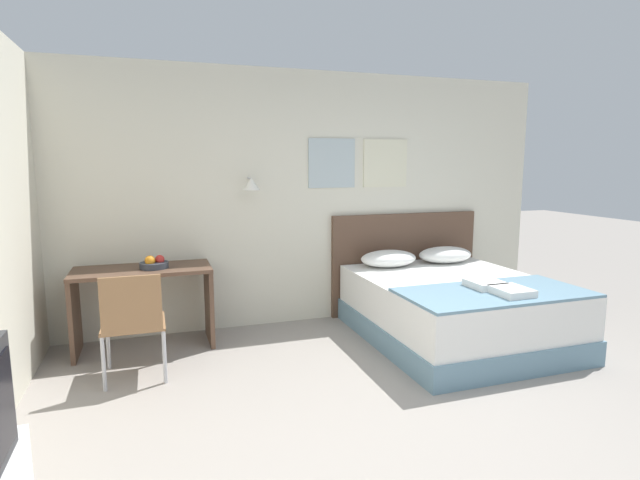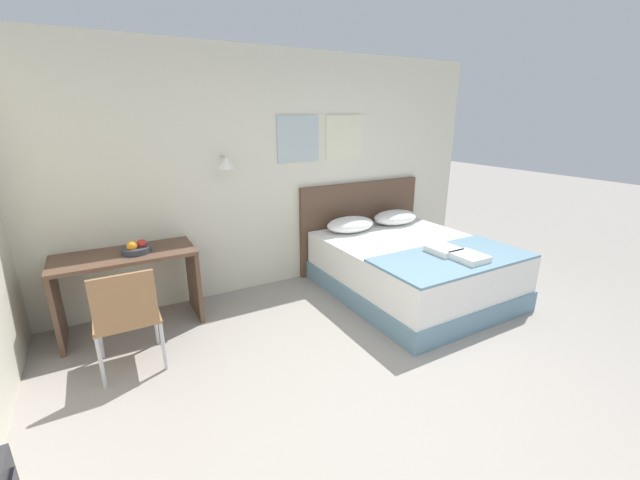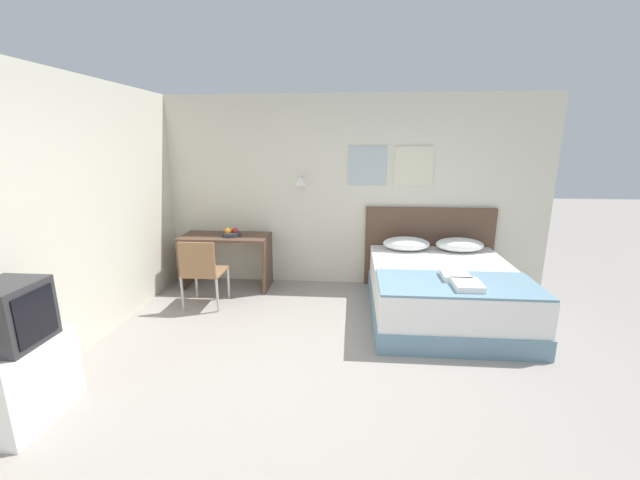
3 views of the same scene
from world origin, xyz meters
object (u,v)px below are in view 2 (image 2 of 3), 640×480
at_px(bed, 412,269).
at_px(pillow_right, 395,217).
at_px(folded_towel_near_foot, 444,250).
at_px(desk, 128,276).
at_px(headboard, 360,225).
at_px(pillow_left, 350,224).
at_px(throw_blanket, 454,258).
at_px(folded_towel_mid_bed, 469,257).
at_px(desk_chair, 126,313).
at_px(fruit_bowl, 136,248).

xyz_separation_m(bed, pillow_right, (0.35, 0.74, 0.39)).
distance_m(folded_towel_near_foot, desk, 3.08).
distance_m(headboard, pillow_left, 0.47).
bearing_deg(desk, folded_towel_near_foot, -22.21).
bearing_deg(headboard, desk, -174.15).
distance_m(headboard, desk, 2.86).
xyz_separation_m(pillow_left, throw_blanket, (0.35, -1.31, -0.08)).
relative_size(pillow_left, folded_towel_mid_bed, 1.98).
xyz_separation_m(folded_towel_near_foot, desk_chair, (-2.92, 0.42, -0.14)).
distance_m(bed, fruit_bowl, 2.87).
height_order(bed, fruit_bowl, fruit_bowl).
distance_m(bed, desk_chair, 2.93).
xyz_separation_m(headboard, pillow_right, (0.35, -0.28, 0.12)).
distance_m(pillow_right, folded_towel_near_foot, 1.22).
xyz_separation_m(folded_towel_mid_bed, desk_chair, (-2.97, 0.70, -0.14)).
bearing_deg(headboard, throw_blanket, -90.00).
relative_size(pillow_right, folded_towel_near_foot, 2.07).
distance_m(pillow_right, desk_chair, 3.36).
bearing_deg(bed, pillow_right, 64.55).
distance_m(pillow_right, desk, 3.20).
bearing_deg(desk_chair, headboard, 19.46).
bearing_deg(pillow_left, headboard, 38.82).
bearing_deg(desk, pillow_right, 0.16).
bearing_deg(desk_chair, fruit_bowl, 76.07).
xyz_separation_m(pillow_left, folded_towel_near_foot, (0.36, -1.17, -0.03)).
xyz_separation_m(throw_blanket, folded_towel_mid_bed, (0.05, -0.14, 0.04)).
distance_m(bed, folded_towel_mid_bed, 0.80).
relative_size(throw_blanket, desk_chair, 1.85).
relative_size(pillow_right, desk_chair, 0.71).
bearing_deg(headboard, pillow_left, -141.18).
bearing_deg(throw_blanket, desk_chair, 169.07).
distance_m(bed, headboard, 1.06).
distance_m(pillow_right, fruit_bowl, 3.09).
distance_m(throw_blanket, desk_chair, 2.97).
height_order(throw_blanket, folded_towel_near_foot, folded_towel_near_foot).
bearing_deg(bed, desk, 165.63).
xyz_separation_m(bed, folded_towel_mid_bed, (0.05, -0.71, 0.36)).
bearing_deg(headboard, desk_chair, -160.54).
distance_m(pillow_left, fruit_bowl, 2.39).
bearing_deg(bed, folded_towel_near_foot, -89.14).
relative_size(throw_blanket, folded_towel_mid_bed, 5.15).
bearing_deg(pillow_left, pillow_right, 0.00).
bearing_deg(fruit_bowl, bed, -14.27).
height_order(headboard, desk, headboard).
xyz_separation_m(folded_towel_mid_bed, fruit_bowl, (-2.80, 1.41, 0.15)).
bearing_deg(pillow_right, folded_towel_mid_bed, -101.54).
bearing_deg(throw_blanket, headboard, 90.00).
bearing_deg(throw_blanket, desk, 155.39).
relative_size(pillow_right, desk, 0.51).
bearing_deg(pillow_right, desk, -179.84).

